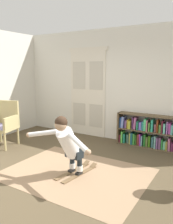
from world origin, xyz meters
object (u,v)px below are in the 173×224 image
at_px(wicker_chair, 4,122).
at_px(person_skier, 68,142).
at_px(bookshelf, 150,133).
at_px(skis_pair, 77,172).

bearing_deg(wicker_chair, person_skier, -13.97).
bearing_deg(bookshelf, person_skier, -108.49).
bearing_deg(person_skier, bookshelf, 71.51).
xyz_separation_m(wicker_chair, skis_pair, (2.40, -0.36, -0.56)).
relative_size(bookshelf, person_skier, 1.14).
distance_m(bookshelf, person_skier, 2.45).
height_order(bookshelf, skis_pair, bookshelf).
bearing_deg(wicker_chair, bookshelf, 28.65).
height_order(wicker_chair, person_skier, person_skier).
relative_size(wicker_chair, person_skier, 0.76).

